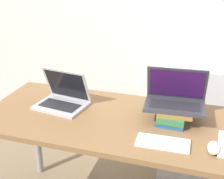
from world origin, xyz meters
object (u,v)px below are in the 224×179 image
object	(u,v)px
book_stack	(174,112)
wireless_keyboard	(163,143)
laptop_left	(63,99)
laptop_on_books	(175,98)
mini_fridge	(203,118)
mouse	(214,148)

from	to	relation	value
book_stack	wireless_keyboard	size ratio (longest dim) A/B	1.05
laptop_left	laptop_on_books	distance (m)	0.69
book_stack	laptop_on_books	distance (m)	0.09
wireless_keyboard	mini_fridge	distance (m)	0.96
laptop_left	wireless_keyboard	distance (m)	0.72
mouse	laptop_on_books	bearing A→B (deg)	129.53
book_stack	mini_fridge	xyz separation A→B (m)	(0.17, 0.62, -0.33)
book_stack	wireless_keyboard	bearing A→B (deg)	-93.37
laptop_left	book_stack	bearing A→B (deg)	2.66
mouse	laptop_left	bearing A→B (deg)	165.38
laptop_left	laptop_on_books	xyz separation A→B (m)	(0.69, 0.03, 0.08)
laptop_left	mouse	world-z (taller)	laptop_left
laptop_on_books	wireless_keyboard	size ratio (longest dim) A/B	1.30
wireless_keyboard	mini_fridge	xyz separation A→B (m)	(0.19, 0.90, -0.30)
book_stack	mouse	bearing A→B (deg)	-50.04
laptop_on_books	laptop_left	bearing A→B (deg)	-177.16
book_stack	laptop_left	bearing A→B (deg)	-177.34
laptop_on_books	mini_fridge	bearing A→B (deg)	74.44
laptop_left	mouse	size ratio (longest dim) A/B	2.94
mouse	wireless_keyboard	bearing A→B (deg)	-177.05
laptop_left	mini_fridge	xyz separation A→B (m)	(0.86, 0.65, -0.34)
mini_fridge	book_stack	bearing A→B (deg)	-105.65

